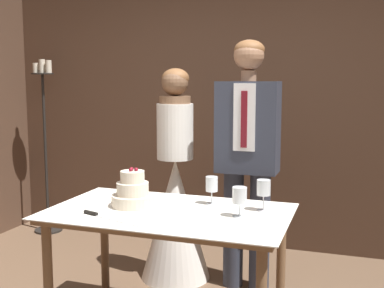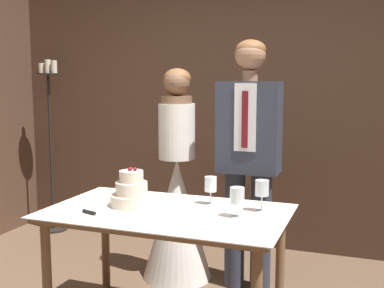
{
  "view_description": "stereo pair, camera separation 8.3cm",
  "coord_description": "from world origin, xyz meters",
  "px_view_note": "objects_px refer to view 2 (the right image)",
  "views": [
    {
      "loc": [
        1.12,
        -2.3,
        1.54
      ],
      "look_at": [
        0.09,
        0.69,
        1.13
      ],
      "focal_mm": 45.0,
      "sensor_mm": 36.0,
      "label": 1
    },
    {
      "loc": [
        1.19,
        -2.28,
        1.54
      ],
      "look_at": [
        0.09,
        0.69,
        1.13
      ],
      "focal_mm": 45.0,
      "sensor_mm": 36.0,
      "label": 2
    }
  ],
  "objects_px": {
    "cake_table": "(167,225)",
    "wine_glass_near": "(262,190)",
    "wine_glass_middle": "(211,186)",
    "bride": "(177,203)",
    "candle_stand": "(51,146)",
    "cake_knife": "(99,215)",
    "tiered_cake": "(132,192)",
    "groom": "(249,150)",
    "wine_glass_far": "(237,196)"
  },
  "relations": [
    {
      "from": "cake_table",
      "to": "wine_glass_near",
      "type": "distance_m",
      "value": 0.6
    },
    {
      "from": "wine_glass_middle",
      "to": "bride",
      "type": "bearing_deg",
      "value": 127.59
    },
    {
      "from": "cake_table",
      "to": "bride",
      "type": "relative_size",
      "value": 0.86
    },
    {
      "from": "cake_table",
      "to": "candle_stand",
      "type": "bearing_deg",
      "value": 141.93
    },
    {
      "from": "cake_table",
      "to": "cake_knife",
      "type": "distance_m",
      "value": 0.41
    },
    {
      "from": "cake_table",
      "to": "wine_glass_near",
      "type": "bearing_deg",
      "value": 19.05
    },
    {
      "from": "tiered_cake",
      "to": "wine_glass_middle",
      "type": "height_order",
      "value": "tiered_cake"
    },
    {
      "from": "tiered_cake",
      "to": "wine_glass_near",
      "type": "height_order",
      "value": "tiered_cake"
    },
    {
      "from": "bride",
      "to": "candle_stand",
      "type": "xyz_separation_m",
      "value": [
        -1.67,
        0.68,
        0.28
      ]
    },
    {
      "from": "cake_table",
      "to": "groom",
      "type": "distance_m",
      "value": 0.96
    },
    {
      "from": "wine_glass_near",
      "to": "bride",
      "type": "xyz_separation_m",
      "value": [
        -0.81,
        0.67,
        -0.31
      ]
    },
    {
      "from": "wine_glass_near",
      "to": "wine_glass_far",
      "type": "distance_m",
      "value": 0.2
    },
    {
      "from": "wine_glass_middle",
      "to": "candle_stand",
      "type": "bearing_deg",
      "value": 148.86
    },
    {
      "from": "cake_knife",
      "to": "wine_glass_middle",
      "type": "relative_size",
      "value": 2.47
    },
    {
      "from": "cake_table",
      "to": "tiered_cake",
      "type": "distance_m",
      "value": 0.3
    },
    {
      "from": "candle_stand",
      "to": "groom",
      "type": "bearing_deg",
      "value": -16.84
    },
    {
      "from": "wine_glass_near",
      "to": "wine_glass_far",
      "type": "bearing_deg",
      "value": -121.13
    },
    {
      "from": "wine_glass_near",
      "to": "candle_stand",
      "type": "bearing_deg",
      "value": 151.49
    },
    {
      "from": "cake_table",
      "to": "wine_glass_far",
      "type": "xyz_separation_m",
      "value": [
        0.42,
        0.01,
        0.21
      ]
    },
    {
      "from": "bride",
      "to": "groom",
      "type": "bearing_deg",
      "value": -0.04
    },
    {
      "from": "cake_table",
      "to": "candle_stand",
      "type": "height_order",
      "value": "candle_stand"
    },
    {
      "from": "wine_glass_middle",
      "to": "candle_stand",
      "type": "height_order",
      "value": "candle_stand"
    },
    {
      "from": "tiered_cake",
      "to": "wine_glass_far",
      "type": "bearing_deg",
      "value": -1.47
    },
    {
      "from": "wine_glass_middle",
      "to": "wine_glass_far",
      "type": "relative_size",
      "value": 1.02
    },
    {
      "from": "wine_glass_far",
      "to": "bride",
      "type": "relative_size",
      "value": 0.1
    },
    {
      "from": "wine_glass_middle",
      "to": "groom",
      "type": "relative_size",
      "value": 0.09
    },
    {
      "from": "wine_glass_middle",
      "to": "bride",
      "type": "relative_size",
      "value": 0.11
    },
    {
      "from": "wine_glass_far",
      "to": "wine_glass_near",
      "type": "bearing_deg",
      "value": 58.87
    },
    {
      "from": "bride",
      "to": "groom",
      "type": "xyz_separation_m",
      "value": [
        0.57,
        -0.0,
        0.45
      ]
    },
    {
      "from": "wine_glass_near",
      "to": "bride",
      "type": "relative_size",
      "value": 0.11
    },
    {
      "from": "candle_stand",
      "to": "wine_glass_near",
      "type": "bearing_deg",
      "value": -28.51
    },
    {
      "from": "wine_glass_far",
      "to": "tiered_cake",
      "type": "bearing_deg",
      "value": 178.53
    },
    {
      "from": "cake_knife",
      "to": "wine_glass_far",
      "type": "xyz_separation_m",
      "value": [
        0.73,
        0.26,
        0.11
      ]
    },
    {
      "from": "tiered_cake",
      "to": "candle_stand",
      "type": "height_order",
      "value": "candle_stand"
    },
    {
      "from": "tiered_cake",
      "to": "groom",
      "type": "distance_m",
      "value": 1.0
    },
    {
      "from": "wine_glass_middle",
      "to": "bride",
      "type": "xyz_separation_m",
      "value": [
        -0.48,
        0.62,
        -0.3
      ]
    },
    {
      "from": "cake_knife",
      "to": "candle_stand",
      "type": "distance_m",
      "value": 2.42
    },
    {
      "from": "cake_table",
      "to": "groom",
      "type": "relative_size",
      "value": 0.77
    },
    {
      "from": "cake_knife",
      "to": "groom",
      "type": "relative_size",
      "value": 0.23
    },
    {
      "from": "cake_table",
      "to": "wine_glass_far",
      "type": "distance_m",
      "value": 0.47
    },
    {
      "from": "wine_glass_near",
      "to": "candle_stand",
      "type": "xyz_separation_m",
      "value": [
        -2.48,
        1.35,
        -0.03
      ]
    },
    {
      "from": "wine_glass_middle",
      "to": "groom",
      "type": "distance_m",
      "value": 0.64
    },
    {
      "from": "bride",
      "to": "candle_stand",
      "type": "height_order",
      "value": "candle_stand"
    },
    {
      "from": "cake_knife",
      "to": "wine_glass_far",
      "type": "relative_size",
      "value": 2.52
    },
    {
      "from": "tiered_cake",
      "to": "cake_knife",
      "type": "bearing_deg",
      "value": -102.69
    },
    {
      "from": "tiered_cake",
      "to": "wine_glass_far",
      "type": "relative_size",
      "value": 1.52
    },
    {
      "from": "cake_knife",
      "to": "wine_glass_middle",
      "type": "xyz_separation_m",
      "value": [
        0.5,
        0.48,
        0.11
      ]
    },
    {
      "from": "wine_glass_far",
      "to": "cake_table",
      "type": "bearing_deg",
      "value": -178.57
    },
    {
      "from": "wine_glass_near",
      "to": "tiered_cake",
      "type": "bearing_deg",
      "value": -168.71
    },
    {
      "from": "bride",
      "to": "cake_table",
      "type": "bearing_deg",
      "value": -71.65
    }
  ]
}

